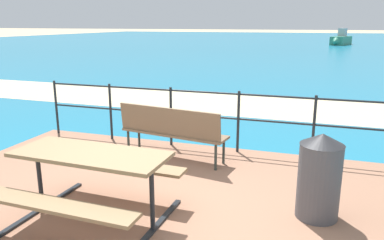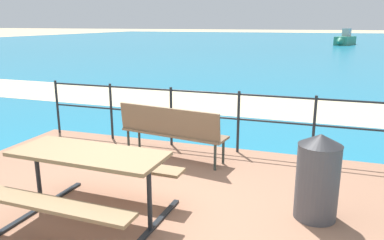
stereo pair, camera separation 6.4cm
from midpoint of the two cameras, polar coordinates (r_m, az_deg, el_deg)
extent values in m
plane|color=tan|center=(4.45, -8.00, -14.57)|extent=(240.00, 240.00, 0.00)
cube|color=#996B51|center=(4.43, -8.02, -14.23)|extent=(6.40, 5.20, 0.06)
cube|color=teal|center=(43.56, 16.18, 11.08)|extent=(90.00, 90.00, 0.01)
cube|color=beige|center=(10.31, 7.93, 2.32)|extent=(54.04, 3.66, 0.01)
cube|color=#8C704C|center=(4.11, -15.51, -4.98)|extent=(1.67, 0.72, 0.04)
cube|color=#8C704C|center=(3.83, -20.17, -12.02)|extent=(1.66, 0.31, 0.04)
cube|color=#8C704C|center=(4.66, -11.22, -6.55)|extent=(1.66, 0.31, 0.04)
cylinder|color=#1E2328|center=(4.67, -22.33, -8.16)|extent=(0.05, 0.05, 0.76)
cube|color=#1E2328|center=(4.82, -21.92, -12.15)|extent=(0.11, 1.39, 0.03)
cylinder|color=#1E2328|center=(3.91, -6.51, -11.55)|extent=(0.05, 0.05, 0.76)
cube|color=#1E2328|center=(4.08, -6.36, -16.13)|extent=(0.11, 1.39, 0.03)
cube|color=#7A6047|center=(5.90, -3.01, -1.96)|extent=(1.75, 0.66, 0.04)
cube|color=#7A6047|center=(5.69, -3.95, -0.20)|extent=(1.70, 0.34, 0.42)
cylinder|color=#2D3833|center=(5.76, 4.47, -4.59)|extent=(0.04, 0.04, 0.42)
cylinder|color=#2D3833|center=(5.50, 3.25, -5.50)|extent=(0.04, 0.04, 0.42)
cylinder|color=#2D3833|center=(6.49, -8.26, -2.51)|extent=(0.04, 0.04, 0.42)
cylinder|color=#2D3833|center=(6.26, -9.84, -3.21)|extent=(0.04, 0.04, 0.42)
cylinder|color=#1E2328|center=(7.72, -19.98, 1.81)|extent=(0.04, 0.04, 1.03)
cylinder|color=#1E2328|center=(7.06, -12.40, 1.23)|extent=(0.04, 0.04, 1.03)
cylinder|color=#1E2328|center=(6.55, -3.47, 0.53)|extent=(0.04, 0.04, 1.03)
cylinder|color=#1E2328|center=(6.23, 6.68, -0.29)|extent=(0.04, 0.04, 1.03)
cylinder|color=#1E2328|center=(6.11, 17.57, -1.16)|extent=(0.04, 0.04, 1.03)
cylinder|color=#1E2328|center=(6.27, 1.50, 4.22)|extent=(5.90, 0.03, 0.03)
cylinder|color=#1E2328|center=(6.35, 1.48, 0.57)|extent=(5.90, 0.03, 0.03)
cylinder|color=#4C4C51|center=(4.37, 18.17, -8.77)|extent=(0.46, 0.46, 0.84)
cone|color=#262628|center=(4.21, 18.68, -2.74)|extent=(0.47, 0.47, 0.12)
cube|color=#338466|center=(41.05, 21.48, 11.07)|extent=(2.22, 3.50, 0.82)
cube|color=#A5A8AD|center=(41.26, 21.68, 12.18)|extent=(0.90, 0.94, 0.78)
cone|color=#338466|center=(39.24, 20.71, 11.03)|extent=(0.86, 0.71, 0.74)
camera|label=1|loc=(0.03, -90.30, -0.08)|focal=35.41mm
camera|label=2|loc=(0.03, 89.70, 0.08)|focal=35.41mm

